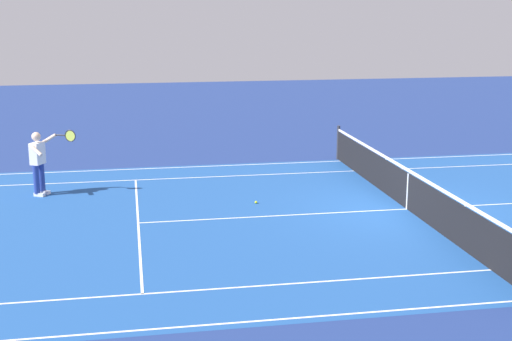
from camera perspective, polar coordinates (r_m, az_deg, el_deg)
The scene contains 6 objects.
ground_plane at distance 17.52m, azimuth 12.01°, elevation -3.04°, with size 60.00×60.00×0.00m, color navy.
court_slab at distance 17.52m, azimuth 12.01°, elevation -3.04°, with size 24.20×11.40×0.00m, color #1E4C93.
court_line_markings at distance 17.52m, azimuth 12.01°, elevation -3.03°, with size 23.85×11.05×0.01m.
tennis_net at distance 17.39m, azimuth 12.09°, elevation -1.49°, with size 0.10×11.70×1.08m.
tennis_player_near at distance 19.01m, azimuth -16.99°, elevation 0.82°, with size 1.19×0.75×1.70m.
tennis_ball at distance 17.60m, azimuth 0.00°, elevation -2.56°, with size 0.07×0.07×0.07m, color #CCE01E.
Camera 1 is at (6.49, 15.55, 4.78)m, focal length 49.89 mm.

